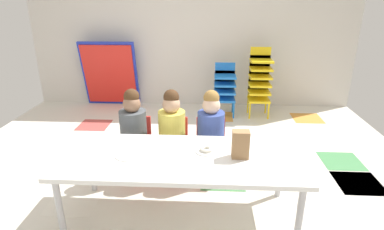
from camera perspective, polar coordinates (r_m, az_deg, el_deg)
ground_plane at (r=3.30m, az=-2.23°, el=-11.37°), size 5.25×4.89×0.02m
back_wall at (r=5.26m, az=-0.08°, el=15.49°), size 5.25×0.10×2.55m
craft_table at (r=2.52m, az=-2.02°, el=-8.23°), size 1.89×0.78×0.57m
seated_child_near_camera at (r=3.14m, az=-10.50°, el=-1.88°), size 0.32×0.32×0.92m
seated_child_middle_seat at (r=3.08m, az=-3.64°, el=-2.05°), size 0.32×0.31×0.92m
seated_child_far_right at (r=3.06m, az=3.41°, el=-2.20°), size 0.32×0.31×0.92m
kid_chair_blue_stack at (r=4.87m, az=5.92°, el=5.20°), size 0.32×0.30×0.80m
kid_chair_yellow_stack at (r=4.90m, az=12.10°, el=6.39°), size 0.32×0.30×1.04m
folded_activity_table at (r=5.43m, az=-14.57°, el=7.11°), size 0.90×0.29×1.09m
paper_bag_brown at (r=2.46m, az=8.74°, el=-5.26°), size 0.13×0.09×0.22m
paper_plate_near_edge at (r=2.56m, az=2.58°, el=-6.51°), size 0.18×0.18×0.01m
paper_plate_center_table at (r=2.54m, az=-11.62°, el=-7.19°), size 0.18×0.18×0.01m
donut_powdered_on_plate at (r=2.56m, az=2.59°, el=-6.14°), size 0.10×0.10×0.03m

